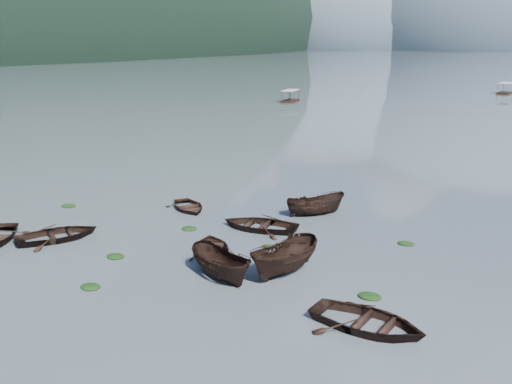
% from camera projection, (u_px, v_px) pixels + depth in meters
% --- Properties ---
extents(ground_plane, '(2400.00, 2400.00, 0.00)m').
position_uv_depth(ground_plane, '(141.00, 289.00, 27.42)').
color(ground_plane, '#49545C').
extents(haze_mtn_a, '(520.00, 520.00, 280.00)m').
position_uv_depth(haze_mtn_a, '(367.00, 48.00, 915.22)').
color(haze_mtn_a, '#475666').
rests_on(haze_mtn_a, ground).
extents(haze_mtn_b, '(520.00, 520.00, 340.00)m').
position_uv_depth(haze_mtn_b, '(501.00, 49.00, 826.28)').
color(haze_mtn_b, '#475666').
rests_on(haze_mtn_b, ground).
extents(rowboat_1, '(5.48, 5.93, 1.00)m').
position_uv_depth(rowboat_1, '(58.00, 239.00, 34.26)').
color(rowboat_1, black).
rests_on(rowboat_1, ground).
extents(rowboat_2, '(4.85, 3.57, 1.76)m').
position_uv_depth(rowboat_2, '(222.00, 278.00, 28.67)').
color(rowboat_2, black).
rests_on(rowboat_2, ground).
extents(rowboat_3, '(4.68, 4.93, 0.83)m').
position_uv_depth(rowboat_3, '(213.00, 251.00, 32.30)').
color(rowboat_3, black).
rests_on(rowboat_3, ground).
extents(rowboat_4, '(5.29, 4.05, 1.02)m').
position_uv_depth(rowboat_4, '(367.00, 328.00, 23.67)').
color(rowboat_4, black).
rests_on(rowboat_4, ground).
extents(rowboat_5, '(2.89, 5.29, 1.93)m').
position_uv_depth(rowboat_5, '(285.00, 273.00, 29.28)').
color(rowboat_5, black).
rests_on(rowboat_5, ground).
extents(rowboat_6, '(4.78, 4.60, 0.81)m').
position_uv_depth(rowboat_6, '(189.00, 210.00, 40.32)').
color(rowboat_6, black).
rests_on(rowboat_6, ground).
extents(rowboat_7, '(5.26, 4.04, 1.01)m').
position_uv_depth(rowboat_7, '(260.00, 229.00, 36.16)').
color(rowboat_7, black).
rests_on(rowboat_7, ground).
extents(rowboat_8, '(4.15, 4.24, 1.66)m').
position_uv_depth(rowboat_8, '(315.00, 215.00, 39.11)').
color(rowboat_8, black).
rests_on(rowboat_8, ground).
extents(weed_clump_1, '(1.05, 0.84, 0.23)m').
position_uv_depth(weed_clump_1, '(116.00, 257.00, 31.42)').
color(weed_clump_1, black).
rests_on(weed_clump_1, ground).
extents(weed_clump_2, '(1.05, 0.84, 0.23)m').
position_uv_depth(weed_clump_2, '(90.00, 288.00, 27.54)').
color(weed_clump_2, black).
rests_on(weed_clump_2, ground).
extents(weed_clump_3, '(0.80, 0.68, 0.18)m').
position_uv_depth(weed_clump_3, '(268.00, 247.00, 32.96)').
color(weed_clump_3, black).
rests_on(weed_clump_3, ground).
extents(weed_clump_4, '(1.11, 0.88, 0.23)m').
position_uv_depth(weed_clump_4, '(370.00, 297.00, 26.53)').
color(weed_clump_4, black).
rests_on(weed_clump_4, ground).
extents(weed_clump_5, '(1.11, 0.90, 0.24)m').
position_uv_depth(weed_clump_5, '(69.00, 207.00, 41.03)').
color(weed_clump_5, black).
rests_on(weed_clump_5, ground).
extents(weed_clump_6, '(1.05, 0.88, 0.22)m').
position_uv_depth(weed_clump_6, '(189.00, 229.00, 36.08)').
color(weed_clump_6, black).
rests_on(weed_clump_6, ground).
extents(weed_clump_7, '(1.00, 0.80, 0.22)m').
position_uv_depth(weed_clump_7, '(406.00, 244.00, 33.42)').
color(weed_clump_7, black).
rests_on(weed_clump_7, ground).
extents(pontoon_left, '(3.13, 6.01, 2.20)m').
position_uv_depth(pontoon_left, '(290.00, 102.00, 111.26)').
color(pontoon_left, black).
rests_on(pontoon_left, ground).
extents(pontoon_centre, '(3.35, 6.43, 2.35)m').
position_uv_depth(pontoon_centre, '(505.00, 94.00, 128.25)').
color(pontoon_centre, black).
rests_on(pontoon_centre, ground).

